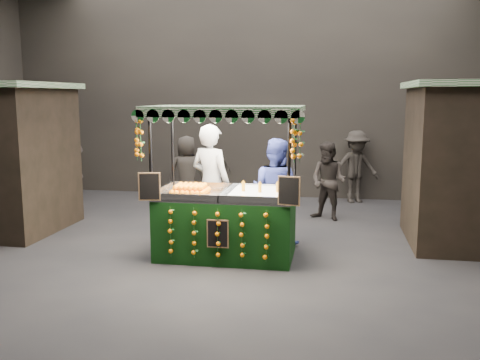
# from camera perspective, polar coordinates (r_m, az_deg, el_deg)

# --- Properties ---
(ground) EXTENTS (12.00, 12.00, 0.00)m
(ground) POSITION_cam_1_polar(r_m,az_deg,el_deg) (7.89, -3.24, -8.42)
(ground) COLOR black
(ground) RESTS_ON ground
(market_hall) EXTENTS (12.10, 10.10, 5.05)m
(market_hall) POSITION_cam_1_polar(r_m,az_deg,el_deg) (7.59, -3.47, 16.74)
(market_hall) COLOR black
(market_hall) RESTS_ON ground
(juice_stall) EXTENTS (2.30, 1.35, 2.23)m
(juice_stall) POSITION_cam_1_polar(r_m,az_deg,el_deg) (7.75, -1.50, -3.43)
(juice_stall) COLOR black
(juice_stall) RESTS_ON ground
(vendor_grey) EXTENTS (0.82, 0.69, 1.93)m
(vendor_grey) POSITION_cam_1_polar(r_m,az_deg,el_deg) (8.54, -3.17, -0.40)
(vendor_grey) COLOR gray
(vendor_grey) RESTS_ON ground
(vendor_blue) EXTENTS (1.01, 0.91, 1.71)m
(vendor_blue) POSITION_cam_1_polar(r_m,az_deg,el_deg) (8.45, 3.84, -1.25)
(vendor_blue) COLOR navy
(vendor_blue) RESTS_ON ground
(shopper_0) EXTENTS (0.74, 0.58, 1.81)m
(shopper_0) POSITION_cam_1_polar(r_m,az_deg,el_deg) (12.22, -18.09, 1.76)
(shopper_0) COLOR #2D2625
(shopper_0) RESTS_ON ground
(shopper_1) EXTENTS (0.91, 0.85, 1.51)m
(shopper_1) POSITION_cam_1_polar(r_m,az_deg,el_deg) (10.21, 9.56, -0.14)
(shopper_1) COLOR black
(shopper_1) RESTS_ON ground
(shopper_2) EXTENTS (0.90, 0.41, 1.52)m
(shopper_2) POSITION_cam_1_polar(r_m,az_deg,el_deg) (11.31, -3.24, 0.89)
(shopper_2) COLOR #2C2723
(shopper_2) RESTS_ON ground
(shopper_3) EXTENTS (1.19, 0.95, 1.61)m
(shopper_3) POSITION_cam_1_polar(r_m,az_deg,el_deg) (12.03, 12.45, 1.42)
(shopper_3) COLOR black
(shopper_3) RESTS_ON ground
(shopper_4) EXTENTS (0.89, 0.74, 1.57)m
(shopper_4) POSITION_cam_1_polar(r_m,az_deg,el_deg) (10.96, -5.77, 0.72)
(shopper_4) COLOR black
(shopper_4) RESTS_ON ground
(shopper_5) EXTENTS (0.71, 1.61, 1.68)m
(shopper_5) POSITION_cam_1_polar(r_m,az_deg,el_deg) (10.43, 21.34, 0.04)
(shopper_5) COLOR black
(shopper_5) RESTS_ON ground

